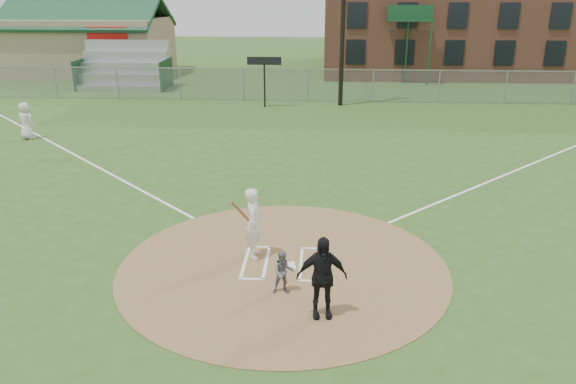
# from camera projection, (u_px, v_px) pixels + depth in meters

# --- Properties ---
(ground) EXTENTS (140.00, 140.00, 0.00)m
(ground) POSITION_uv_depth(u_px,v_px,m) (283.00, 266.00, 14.37)
(ground) COLOR #2A4F1B
(ground) RESTS_ON ground
(dirt_circle) EXTENTS (8.40, 8.40, 0.02)m
(dirt_circle) POSITION_uv_depth(u_px,v_px,m) (283.00, 266.00, 14.37)
(dirt_circle) COLOR olive
(dirt_circle) RESTS_ON ground
(home_plate) EXTENTS (0.49, 0.49, 0.03)m
(home_plate) POSITION_uv_depth(u_px,v_px,m) (287.00, 266.00, 14.31)
(home_plate) COLOR white
(home_plate) RESTS_ON dirt_circle
(foul_line_first) EXTENTS (17.04, 17.04, 0.01)m
(foul_line_first) POSITION_uv_depth(u_px,v_px,m) (525.00, 167.00, 22.28)
(foul_line_first) COLOR white
(foul_line_first) RESTS_ON ground
(foul_line_third) EXTENTS (17.04, 17.04, 0.01)m
(foul_line_third) POSITION_uv_depth(u_px,v_px,m) (83.00, 159.00, 23.32)
(foul_line_third) COLOR white
(foul_line_third) RESTS_ON ground
(catcher) EXTENTS (0.58, 0.49, 1.05)m
(catcher) POSITION_uv_depth(u_px,v_px,m) (283.00, 272.00, 12.94)
(catcher) COLOR slate
(catcher) RESTS_ON dirt_circle
(umpire) EXTENTS (1.13, 0.57, 1.86)m
(umpire) POSITION_uv_depth(u_px,v_px,m) (322.00, 277.00, 11.89)
(umpire) COLOR black
(umpire) RESTS_ON dirt_circle
(ondeck_player) EXTENTS (0.97, 0.80, 1.71)m
(ondeck_player) POSITION_uv_depth(u_px,v_px,m) (26.00, 121.00, 26.15)
(ondeck_player) COLOR silver
(ondeck_player) RESTS_ON ground
(batters_boxes) EXTENTS (2.08, 1.88, 0.01)m
(batters_boxes) POSITION_uv_depth(u_px,v_px,m) (284.00, 263.00, 14.50)
(batters_boxes) COLOR white
(batters_boxes) RESTS_ON dirt_circle
(batter_at_plate) EXTENTS (0.75, 1.00, 1.89)m
(batter_at_plate) POSITION_uv_depth(u_px,v_px,m) (254.00, 223.00, 14.57)
(batter_at_plate) COLOR white
(batter_at_plate) RESTS_ON dirt_circle
(outfield_fence) EXTENTS (56.08, 0.08, 2.03)m
(outfield_fence) POSITION_uv_depth(u_px,v_px,m) (308.00, 85.00, 34.64)
(outfield_fence) COLOR slate
(outfield_fence) RESTS_ON ground
(bleachers) EXTENTS (6.08, 3.20, 3.20)m
(bleachers) POSITION_uv_depth(u_px,v_px,m) (123.00, 65.00, 39.12)
(bleachers) COLOR #B7BABF
(bleachers) RESTS_ON ground
(clubhouse) EXTENTS (12.20, 8.71, 6.23)m
(clubhouse) POSITION_uv_depth(u_px,v_px,m) (90.00, 44.00, 45.50)
(clubhouse) COLOR #9B8969
(clubhouse) RESTS_ON ground
(scoreboard_sign) EXTENTS (2.00, 0.10, 2.93)m
(scoreboard_sign) POSITION_uv_depth(u_px,v_px,m) (264.00, 66.00, 32.62)
(scoreboard_sign) COLOR black
(scoreboard_sign) RESTS_ON ground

